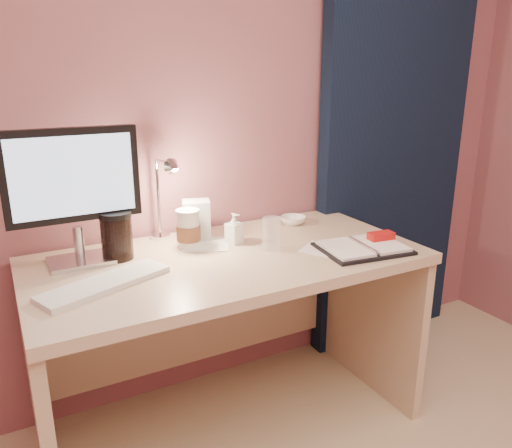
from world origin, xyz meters
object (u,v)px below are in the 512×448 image
dark_jar (117,238)px  desk_lamp (160,191)px  monitor (73,184)px  desk (221,304)px  clear_cup (272,233)px  bowl (293,220)px  planner (364,247)px  coffee_cup (188,230)px  product_box (196,220)px  lotion_bottle (234,228)px  keyboard (105,283)px

dark_jar → desk_lamp: desk_lamp is taller
monitor → desk: bearing=-12.8°
clear_cup → bowl: size_ratio=1.11×
desk_lamp → planner: bearing=-43.4°
coffee_cup → product_box: product_box is taller
lotion_bottle → desk_lamp: 0.31m
lotion_bottle → product_box: 0.16m
lotion_bottle → planner: bearing=-37.1°
dark_jar → monitor: bearing=171.7°
bowl → dark_jar: 0.78m
desk_lamp → keyboard: bearing=-145.1°
bowl → dark_jar: (-0.77, -0.06, 0.06)m
product_box → bowl: bearing=17.2°
desk → keyboard: size_ratio=3.36×
bowl → desk: bearing=-160.8°
planner → lotion_bottle: lotion_bottle is taller
monitor → desk_lamp: bearing=8.4°
desk → monitor: bearing=168.0°
monitor → product_box: bearing=5.4°
keyboard → desk_lamp: 0.45m
planner → coffee_cup: size_ratio=2.33×
keyboard → planner: bearing=-29.1°
monitor → coffee_cup: bearing=-4.5°
dark_jar → planner: bearing=-22.5°
monitor → lotion_bottle: monitor is taller
clear_cup → bowl: bearing=43.7°
dark_jar → desk: bearing=-13.3°
product_box → lotion_bottle: bearing=-27.3°
clear_cup → lotion_bottle: (-0.09, 0.13, -0.00)m
planner → lotion_bottle: size_ratio=2.87×
keyboard → monitor: bearing=76.2°
product_box → coffee_cup: bearing=-111.8°
keyboard → product_box: (0.42, 0.29, 0.07)m
monitor → product_box: monitor is taller
bowl → planner: bearing=-81.7°
monitor → planner: 1.05m
product_box → desk: bearing=-60.1°
desk → desk_lamp: (-0.17, 0.15, 0.44)m
keyboard → desk_lamp: desk_lamp is taller
desk → lotion_bottle: (0.08, 0.04, 0.29)m
monitor → desk_lamp: size_ratio=1.39×
lotion_bottle → clear_cup: bearing=-53.5°
coffee_cup → product_box: bearing=50.0°
monitor → keyboard: (0.03, -0.24, -0.27)m
desk → lotion_bottle: lotion_bottle is taller
desk_lamp → product_box: bearing=-11.6°
bowl → product_box: (-0.44, 0.01, 0.06)m
desk_lamp → bowl: bearing=-11.7°
coffee_cup → dark_jar: dark_jar is taller
lotion_bottle → desk_lamp: size_ratio=0.35×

